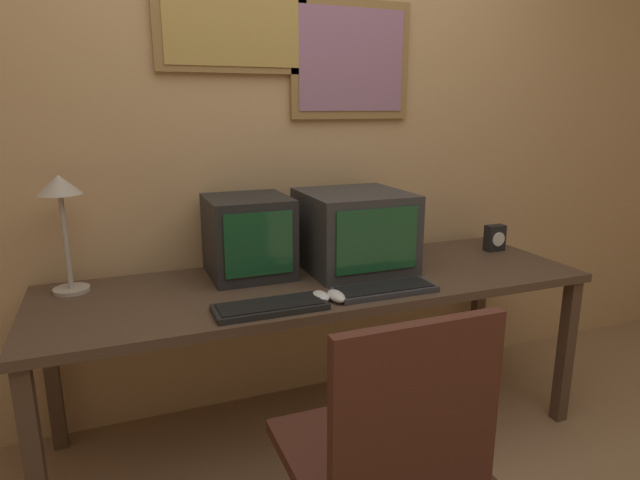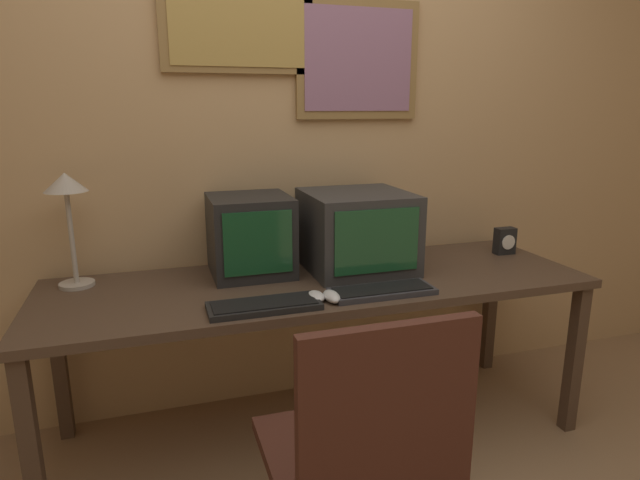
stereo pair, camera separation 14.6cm
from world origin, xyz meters
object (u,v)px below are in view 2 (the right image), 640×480
monitor_left (250,235)px  mouse_far_corner (316,296)px  desk_clock (505,241)px  desk_lamp (67,199)px  mouse_near_keyboard (332,296)px  monitor_right (357,231)px  keyboard_main (264,305)px  keyboard_side (382,291)px

monitor_left → mouse_far_corner: size_ratio=3.51×
desk_clock → desk_lamp: (-1.97, 0.11, 0.30)m
monitor_left → mouse_near_keyboard: monitor_left is taller
monitor_left → desk_lamp: desk_lamp is taller
monitor_left → desk_lamp: size_ratio=0.77×
monitor_left → mouse_far_corner: 0.47m
monitor_right → desk_lamp: 1.20m
keyboard_main → desk_clock: (1.29, 0.37, 0.05)m
keyboard_side → mouse_near_keyboard: (-0.21, -0.02, 0.01)m
mouse_far_corner → mouse_near_keyboard: bearing=-23.8°
desk_clock → desk_lamp: size_ratio=0.28×
mouse_near_keyboard → monitor_left: bearing=116.9°
keyboard_side → desk_lamp: desk_lamp is taller
keyboard_main → keyboard_side: (0.47, 0.02, 0.00)m
keyboard_side → desk_lamp: 1.29m
monitor_left → mouse_near_keyboard: bearing=-63.1°
keyboard_main → mouse_far_corner: (0.20, 0.02, 0.00)m
keyboard_side → mouse_near_keyboard: 0.22m
mouse_near_keyboard → monitor_right: bearing=56.4°
monitor_right → keyboard_main: monitor_right is taller
keyboard_main → mouse_near_keyboard: mouse_near_keyboard is taller
monitor_right → mouse_near_keyboard: bearing=-123.6°
monitor_right → desk_lamp: (-1.18, 0.12, 0.19)m
desk_lamp → keyboard_main: bearing=-35.3°
mouse_far_corner → monitor_right: bearing=48.9°
monitor_left → monitor_right: monitor_right is taller
keyboard_side → mouse_near_keyboard: mouse_near_keyboard is taller
mouse_near_keyboard → mouse_far_corner: size_ratio=1.16×
monitor_left → desk_clock: size_ratio=2.70×
keyboard_main → keyboard_side: same height
desk_clock → mouse_far_corner: bearing=-162.3°
desk_clock → monitor_right: bearing=-179.5°
keyboard_side → desk_lamp: size_ratio=0.89×
monitor_left → keyboard_main: 0.47m
monitor_right → keyboard_side: 0.38m
monitor_left → keyboard_main: monitor_left is taller
desk_lamp → mouse_far_corner: bearing=-27.4°
mouse_near_keyboard → desk_clock: 1.10m
monitor_right → keyboard_side: size_ratio=1.10×
monitor_right → mouse_near_keyboard: size_ratio=3.88×
monitor_right → mouse_near_keyboard: (-0.24, -0.36, -0.15)m
mouse_near_keyboard → keyboard_side: bearing=4.4°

